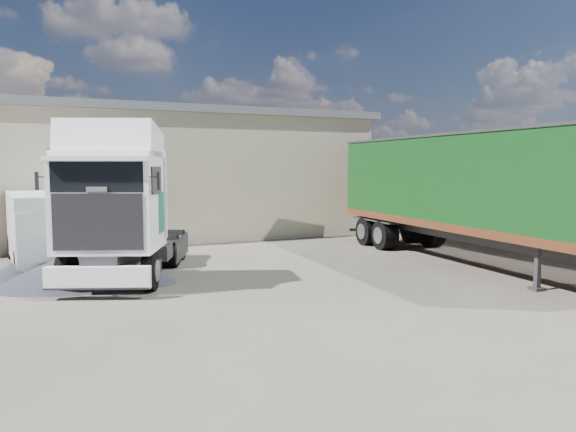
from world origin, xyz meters
name	(u,v)px	position (x,y,z in m)	size (l,w,h in m)	color
ground	(272,307)	(0.00, 0.00, 0.00)	(120.00, 120.00, 0.00)	#2C2924
brick_boundary_wall	(480,210)	(11.50, 6.00, 1.25)	(0.35, 26.00, 2.50)	maroon
tractor_unit	(119,216)	(-2.54, 4.02, 1.72)	(4.43, 6.40, 4.09)	black
box_trailer	(467,185)	(7.62, 2.51, 2.41)	(3.54, 12.07, 3.96)	#2D2D30
panel_van	(51,229)	(-4.07, 7.27, 1.13)	(2.54, 5.47, 2.18)	black
gravel_heap	(76,267)	(-3.61, 4.44, 0.40)	(4.91, 4.25, 0.86)	black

